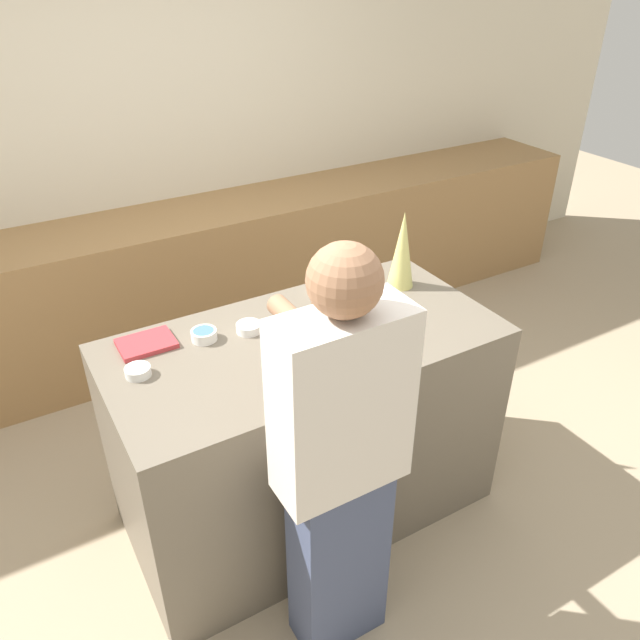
# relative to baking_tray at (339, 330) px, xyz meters

# --- Properties ---
(ground_plane) EXTENTS (12.00, 12.00, 0.00)m
(ground_plane) POSITION_rel_baking_tray_xyz_m (-0.14, 0.03, -0.96)
(ground_plane) COLOR tan
(wall_back) EXTENTS (8.00, 0.05, 2.60)m
(wall_back) POSITION_rel_baking_tray_xyz_m (-0.14, 1.98, 0.34)
(wall_back) COLOR beige
(wall_back) RESTS_ON ground_plane
(back_cabinet_block) EXTENTS (6.00, 0.60, 0.91)m
(back_cabinet_block) POSITION_rel_baking_tray_xyz_m (-0.14, 1.66, -0.50)
(back_cabinet_block) COLOR #9E7547
(back_cabinet_block) RESTS_ON ground_plane
(kitchen_island) EXTENTS (1.60, 0.80, 0.95)m
(kitchen_island) POSITION_rel_baking_tray_xyz_m (-0.14, 0.03, -0.48)
(kitchen_island) COLOR #6B6051
(kitchen_island) RESTS_ON ground_plane
(baking_tray) EXTENTS (0.38, 0.31, 0.01)m
(baking_tray) POSITION_rel_baking_tray_xyz_m (0.00, 0.00, 0.00)
(baking_tray) COLOR #B2B2BC
(baking_tray) RESTS_ON kitchen_island
(gingerbread_house) EXTENTS (0.19, 0.17, 0.31)m
(gingerbread_house) POSITION_rel_baking_tray_xyz_m (0.00, 0.00, 0.12)
(gingerbread_house) COLOR brown
(gingerbread_house) RESTS_ON baking_tray
(decorative_tree) EXTENTS (0.12, 0.12, 0.36)m
(decorative_tree) POSITION_rel_baking_tray_xyz_m (0.46, 0.20, 0.18)
(decorative_tree) COLOR #DBD675
(decorative_tree) RESTS_ON kitchen_island
(candy_bowl_far_left) EXTENTS (0.10, 0.10, 0.04)m
(candy_bowl_far_left) POSITION_rel_baking_tray_xyz_m (0.32, 0.19, 0.02)
(candy_bowl_far_left) COLOR silver
(candy_bowl_far_left) RESTS_ON kitchen_island
(candy_bowl_near_tray_left) EXTENTS (0.09, 0.09, 0.04)m
(candy_bowl_near_tray_left) POSITION_rel_baking_tray_xyz_m (-0.80, 0.11, 0.02)
(candy_bowl_near_tray_left) COLOR white
(candy_bowl_near_tray_left) RESTS_ON kitchen_island
(candy_bowl_center_rear) EXTENTS (0.10, 0.10, 0.05)m
(candy_bowl_center_rear) POSITION_rel_baking_tray_xyz_m (0.12, 0.32, 0.02)
(candy_bowl_center_rear) COLOR white
(candy_bowl_center_rear) RESTS_ON kitchen_island
(candy_bowl_beside_tree) EXTENTS (0.10, 0.10, 0.04)m
(candy_bowl_beside_tree) POSITION_rel_baking_tray_xyz_m (-0.32, 0.18, 0.02)
(candy_bowl_beside_tree) COLOR white
(candy_bowl_beside_tree) RESTS_ON kitchen_island
(candy_bowl_near_tray_right) EXTENTS (0.13, 0.13, 0.05)m
(candy_bowl_near_tray_right) POSITION_rel_baking_tray_xyz_m (0.29, 0.02, 0.02)
(candy_bowl_near_tray_right) COLOR white
(candy_bowl_near_tray_right) RESTS_ON kitchen_island
(candy_bowl_behind_tray) EXTENTS (0.10, 0.10, 0.04)m
(candy_bowl_behind_tray) POSITION_rel_baking_tray_xyz_m (-0.50, 0.22, 0.02)
(candy_bowl_behind_tray) COLOR white
(candy_bowl_behind_tray) RESTS_ON kitchen_island
(cookbook) EXTENTS (0.22, 0.16, 0.02)m
(cookbook) POSITION_rel_baking_tray_xyz_m (-0.71, 0.29, 0.01)
(cookbook) COLOR #B23338
(cookbook) RESTS_ON kitchen_island
(person) EXTENTS (0.43, 0.54, 1.64)m
(person) POSITION_rel_baking_tray_xyz_m (-0.35, -0.57, -0.11)
(person) COLOR #424C6B
(person) RESTS_ON ground_plane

